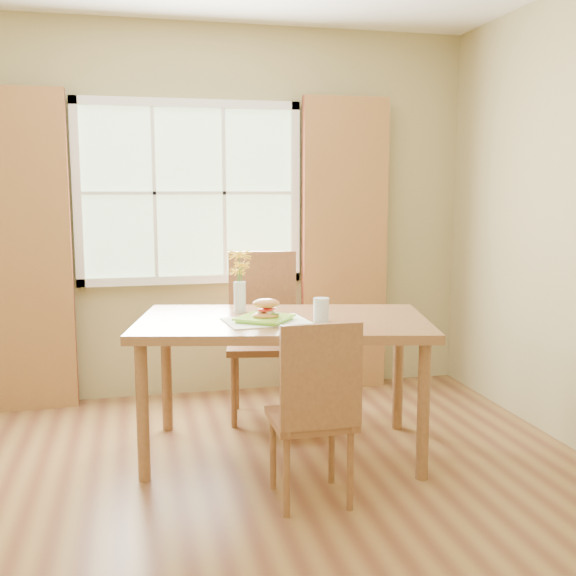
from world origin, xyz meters
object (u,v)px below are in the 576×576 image
(dining_table, at_px, (283,333))
(chair_near, at_px, (315,406))
(croissant_sandwich, at_px, (266,309))
(water_glass, at_px, (321,310))
(flower_vase, at_px, (240,275))
(chair_far, at_px, (263,326))

(dining_table, relative_size, chair_near, 1.93)
(dining_table, bearing_deg, croissant_sandwich, -129.50)
(dining_table, bearing_deg, water_glass, -23.32)
(chair_near, distance_m, croissant_sandwich, 0.72)
(flower_vase, bearing_deg, chair_far, 64.09)
(water_glass, distance_m, flower_vase, 0.58)
(dining_table, xyz_separation_m, chair_far, (0.02, 0.71, -0.11))
(croissant_sandwich, bearing_deg, water_glass, 1.76)
(flower_vase, bearing_deg, croissant_sandwich, -74.67)
(chair_near, relative_size, flower_vase, 2.46)
(chair_near, xyz_separation_m, chair_far, (0.02, 1.42, 0.10))
(dining_table, bearing_deg, flower_vase, 142.25)
(chair_far, bearing_deg, croissant_sandwich, -88.58)
(chair_far, bearing_deg, chair_near, -79.91)
(croissant_sandwich, distance_m, flower_vase, 0.38)
(chair_near, distance_m, water_glass, 0.69)
(dining_table, height_order, water_glass, water_glass)
(chair_far, distance_m, croissant_sandwich, 0.86)
(dining_table, relative_size, croissant_sandwich, 10.54)
(croissant_sandwich, height_order, flower_vase, flower_vase)
(water_glass, bearing_deg, chair_far, 101.36)
(water_glass, bearing_deg, flower_vase, 135.99)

